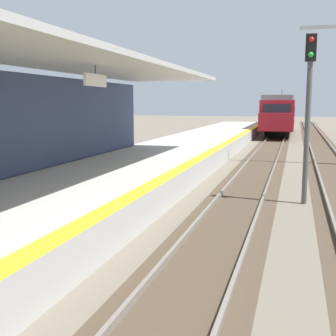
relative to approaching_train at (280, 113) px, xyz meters
name	(u,v)px	position (x,y,z in m)	size (l,w,h in m)	color
station_platform	(118,179)	(-4.40, -32.92, -1.73)	(5.00, 80.00, 0.91)	#B7B5AD
track_pair_nearest_platform	(253,178)	(0.00, -28.92, -2.13)	(2.34, 120.00, 0.16)	#4C3D2D
approaching_train	(280,113)	(0.00, 0.00, 0.00)	(2.93, 19.60, 4.76)	maroon
rail_signal_post	(308,102)	(1.98, -33.06, 1.02)	(0.32, 0.34, 5.20)	#4C4C4C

